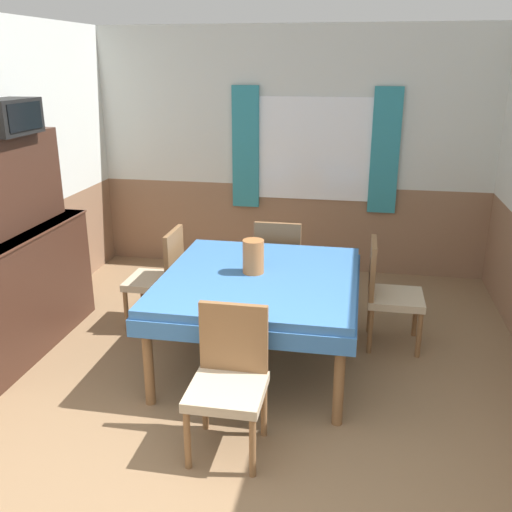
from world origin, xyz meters
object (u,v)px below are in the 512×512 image
object	(u,v)px
chair_right_far	(387,291)
chair_left_far	(161,275)
dining_table	(260,288)
vase	(253,256)
chair_head_window	(279,262)
chair_head_near	(229,376)
sideboard	(17,263)
tv	(8,117)

from	to	relation	value
chair_right_far	chair_left_far	bearing A→B (deg)	-90.00
dining_table	vase	distance (m)	0.24
dining_table	chair_head_window	size ratio (longest dim) A/B	1.81
chair_left_far	chair_head_near	bearing A→B (deg)	-147.69
chair_head_window	sideboard	distance (m)	2.25
chair_right_far	chair_head_near	xyz separation A→B (m)	(-0.97, -1.53, 0.00)
chair_head_window	vase	world-z (taller)	vase
chair_head_window	chair_head_near	xyz separation A→B (m)	(0.00, -2.06, 0.00)
chair_left_far	chair_head_window	bearing A→B (deg)	-60.95
vase	sideboard	bearing A→B (deg)	-176.36
vase	chair_right_far	bearing A→B (deg)	23.56
vase	chair_head_near	bearing A→B (deg)	-86.82
chair_left_far	vase	bearing A→B (deg)	-116.28
tv	chair_head_near	bearing A→B (deg)	-29.37
chair_head_window	vase	distance (m)	1.06
chair_head_window	sideboard	xyz separation A→B (m)	(-1.95, -1.10, 0.25)
dining_table	chair_right_far	size ratio (longest dim) A/B	1.81
vase	chair_left_far	bearing A→B (deg)	153.72
dining_table	sideboard	size ratio (longest dim) A/B	0.93
chair_right_far	chair_head_near	distance (m)	1.81
vase	dining_table	bearing A→B (deg)	-38.60
sideboard	tv	bearing A→B (deg)	82.74
chair_head_window	chair_left_far	world-z (taller)	same
chair_head_near	chair_head_window	bearing A→B (deg)	-90.00
chair_right_far	dining_table	bearing A→B (deg)	-62.85
tv	vase	bearing A→B (deg)	-0.23
chair_head_near	vase	world-z (taller)	vase
dining_table	vase	bearing A→B (deg)	141.40
sideboard	vase	bearing A→B (deg)	3.64
chair_left_far	sideboard	size ratio (longest dim) A/B	0.52
chair_head_window	sideboard	bearing A→B (deg)	-150.46
chair_head_window	sideboard	world-z (taller)	sideboard
dining_table	chair_right_far	distance (m)	1.10
sideboard	chair_head_near	bearing A→B (deg)	-26.22
chair_head_window	chair_head_near	world-z (taller)	same
chair_head_window	vase	size ratio (longest dim) A/B	3.45
chair_head_near	sideboard	world-z (taller)	sideboard
vase	chair_head_window	bearing A→B (deg)	86.51
dining_table	vase	size ratio (longest dim) A/B	6.24
tv	chair_right_far	bearing A→B (deg)	8.63
chair_head_near	tv	distance (m)	2.60
dining_table	chair_head_window	distance (m)	1.04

